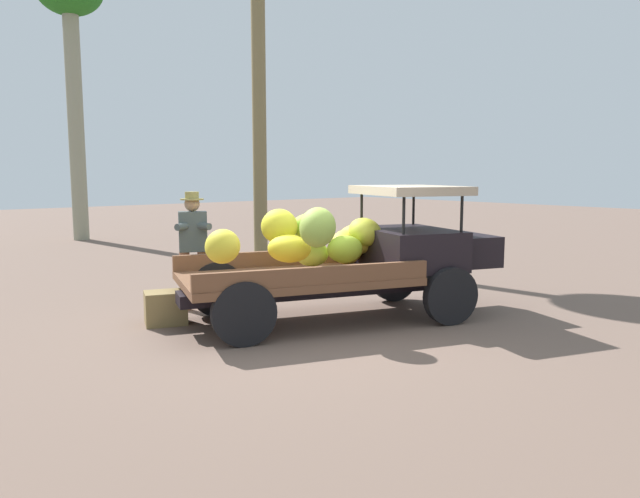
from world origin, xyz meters
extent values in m
plane|color=brown|center=(0.00, 0.00, 0.00)|extent=(60.00, 60.00, 0.00)
cube|color=black|center=(0.48, 0.18, 0.44)|extent=(3.93, 1.70, 0.16)
cylinder|color=black|center=(2.11, 0.48, 0.39)|extent=(0.78, 0.38, 0.77)
cylinder|color=black|center=(1.60, -1.04, 0.39)|extent=(0.78, 0.38, 0.77)
cylinder|color=black|center=(-0.54, 1.38, 0.39)|extent=(0.78, 0.38, 0.77)
cylinder|color=black|center=(-1.05, -0.14, 0.39)|extent=(0.78, 0.38, 0.77)
cube|color=brown|center=(0.06, 0.33, 0.62)|extent=(3.39, 2.59, 0.10)
cube|color=brown|center=(0.31, 1.09, 0.78)|extent=(2.87, 1.04, 0.22)
cube|color=brown|center=(-0.20, -0.43, 0.78)|extent=(2.87, 1.04, 0.22)
cube|color=black|center=(1.67, -0.22, 0.94)|extent=(1.53, 1.79, 0.55)
cube|color=black|center=(2.52, -0.50, 0.89)|extent=(1.00, 1.23, 0.44)
cylinder|color=black|center=(2.29, 0.25, 1.49)|extent=(0.04, 0.04, 0.55)
cylinder|color=black|center=(1.88, -0.97, 1.49)|extent=(0.04, 0.04, 0.55)
cylinder|color=black|center=(1.46, 0.54, 1.49)|extent=(0.04, 0.04, 0.55)
cylinder|color=black|center=(1.04, -0.69, 1.49)|extent=(0.04, 0.04, 0.55)
cube|color=tan|center=(1.67, -0.22, 1.77)|extent=(1.64, 1.83, 0.12)
ellipsoid|color=#8ABF33|center=(0.39, 0.38, 1.29)|extent=(0.76, 0.73, 0.47)
ellipsoid|color=yellow|center=(-0.08, 0.51, 1.30)|extent=(0.61, 0.65, 0.50)
ellipsoid|color=yellow|center=(-0.97, 0.46, 1.11)|extent=(0.64, 0.63, 0.52)
ellipsoid|color=gold|center=(1.24, 0.36, 1.06)|extent=(0.87, 0.88, 0.59)
ellipsoid|color=#97BB2C|center=(0.70, 0.07, 0.98)|extent=(0.59, 0.51, 0.39)
ellipsoid|color=gold|center=(1.06, 0.43, 0.95)|extent=(0.74, 0.67, 0.56)
ellipsoid|color=yellow|center=(-0.12, 0.23, 1.04)|extent=(0.69, 0.72, 0.40)
ellipsoid|color=#8EAC41|center=(-0.06, -0.27, 1.34)|extent=(0.77, 0.72, 0.65)
ellipsoid|color=#B1CB41|center=(0.50, 0.55, 0.89)|extent=(0.61, 0.64, 0.43)
ellipsoid|color=gold|center=(1.17, 0.16, 1.18)|extent=(0.68, 0.73, 0.53)
cylinder|color=#906147|center=(-0.49, 1.87, 0.43)|extent=(0.15, 0.15, 0.87)
cylinder|color=#906147|center=(-0.72, 1.98, 0.43)|extent=(0.15, 0.15, 0.87)
cube|color=#404B4B|center=(-0.60, 1.93, 1.16)|extent=(0.46, 0.39, 0.58)
cylinder|color=#404B4B|center=(-0.56, 1.79, 1.25)|extent=(0.19, 0.41, 0.10)
cylinder|color=#404B4B|center=(-0.74, 1.88, 1.25)|extent=(0.40, 0.27, 0.10)
sphere|color=#9A7858|center=(-0.60, 1.93, 1.56)|extent=(0.22, 0.22, 0.22)
cylinder|color=olive|center=(-0.60, 1.93, 1.63)|extent=(0.34, 0.34, 0.02)
cylinder|color=olive|center=(-0.60, 1.93, 1.69)|extent=(0.20, 0.20, 0.10)
cube|color=olive|center=(-1.31, 1.40, 0.22)|extent=(0.64, 0.56, 0.44)
ellipsoid|color=#89BA3C|center=(0.32, 2.58, 0.19)|extent=(0.45, 0.58, 0.38)
cylinder|color=gray|center=(1.16, 12.44, 3.44)|extent=(0.45, 0.45, 6.87)
cylinder|color=olive|center=(3.40, 6.13, 3.91)|extent=(0.33, 0.33, 7.83)
camera|label=1|loc=(-4.69, -5.93, 2.01)|focal=33.55mm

